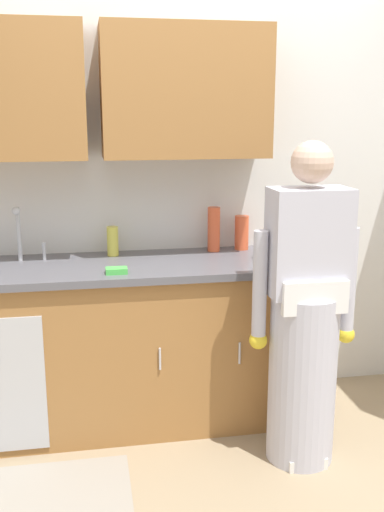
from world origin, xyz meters
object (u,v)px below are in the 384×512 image
bottle_soap (242,233)px  bottle_cleaner_spray (214,229)px  bottle_dish_liquid (113,241)px  person_at_sink (304,331)px  cup_by_sink (263,251)px  sponge (117,271)px  sink (26,270)px

bottle_soap → bottle_cleaner_spray: bottle_cleaner_spray is taller
bottle_dish_liquid → bottle_cleaner_spray: bearing=1.2°
person_at_sink → bottle_cleaner_spray: bearing=112.1°
bottle_cleaner_spray → cup_by_sink: 0.35m
bottle_soap → sponge: size_ratio=1.85×
sink → person_at_sink: size_ratio=0.31×
sink → bottle_soap: (1.25, 0.21, 0.12)m
person_at_sink → bottle_soap: 0.85m
sink → cup_by_sink: (1.30, -0.06, 0.06)m
bottle_cleaner_spray → bottle_soap: bearing=5.3°
bottle_cleaner_spray → sponge: (-0.60, -0.41, -0.12)m
bottle_cleaner_spray → bottle_dish_liquid: bearing=-178.8°
person_at_sink → sink: bearing=158.1°
sink → bottle_dish_liquid: bearing=20.7°
bottle_dish_liquid → sink: bearing=-159.3°
sink → cup_by_sink: 1.30m
cup_by_sink → sink: bearing=177.4°
bottle_cleaner_spray → sink: bearing=-169.8°
sponge → bottle_dish_liquid: bearing=89.7°
person_at_sink → bottle_dish_liquid: 1.20m
bottle_dish_liquid → cup_by_sink: bearing=-16.1°
bottle_soap → sponge: (-0.77, -0.43, -0.09)m
bottle_soap → bottle_cleaner_spray: size_ratio=0.77×
person_at_sink → sponge: (-0.90, 0.33, 0.26)m
person_at_sink → bottle_dish_liquid: size_ratio=9.56×
person_at_sink → bottle_cleaner_spray: person_at_sink is taller
bottle_soap → bottle_cleaner_spray: 0.18m
person_at_sink → sponge: 0.99m
bottle_soap → cup_by_sink: bearing=-78.4°
sink → sponge: size_ratio=4.55×
person_at_sink → bottle_soap: size_ratio=7.95×
person_at_sink → sponge: size_ratio=14.73×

